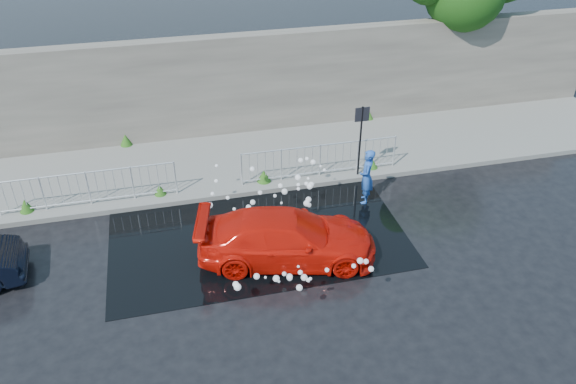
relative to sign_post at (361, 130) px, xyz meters
The scene contains 12 objects.
ground 5.50m from the sign_post, 143.57° to the right, with size 90.00×90.00×0.00m, color black.
pavement 4.90m from the sign_post, 155.66° to the left, with size 30.00×4.00×0.15m, color slate.
curb 4.51m from the sign_post, behind, with size 30.00×0.25×0.16m, color slate.
retaining_wall 5.87m from the sign_post, 135.69° to the left, with size 30.00×0.60×3.50m, color #524C45.
puddle 4.59m from the sign_post, 150.42° to the right, with size 8.00×5.00×0.01m, color black.
sign_post is the anchor object (origin of this frame).
railing_left 8.26m from the sign_post, behind, with size 5.05×0.05×1.10m.
railing_right 1.57m from the sign_post, 168.23° to the left, with size 5.05×0.05×1.10m.
weeds 5.04m from the sign_post, 162.57° to the left, with size 12.17×3.93×0.42m.
water_spray 4.08m from the sign_post, 139.92° to the right, with size 3.63×5.75×1.01m.
red_car 4.71m from the sign_post, 133.11° to the right, with size 1.85×4.56×1.32m, color red.
person 1.58m from the sign_post, 100.00° to the right, with size 0.63×0.41×1.72m, color #2251AD.
Camera 1 is at (-1.60, -11.35, 9.42)m, focal length 35.00 mm.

